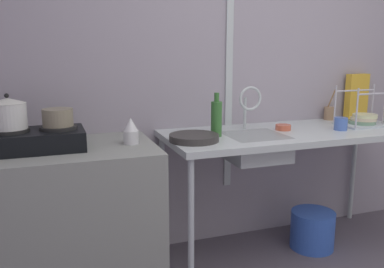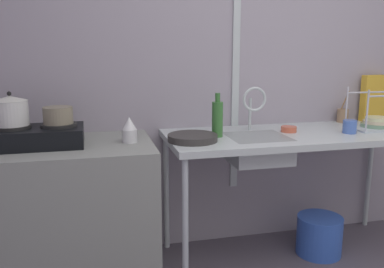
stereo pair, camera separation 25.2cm
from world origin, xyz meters
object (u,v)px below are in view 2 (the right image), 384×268
sink_basin (257,149)px  small_bowl_on_drainboard (289,129)px  bucket_on_floor (319,235)px  cup_by_rack (350,127)px  utensil_jar (343,115)px  bottle_by_sink (217,118)px  pot_on_left_burner (11,111)px  faucet (254,102)px  pot_on_right_burner (58,115)px  stove (36,136)px  cereal_box (373,98)px  frying_pan (193,138)px  percolator (129,130)px  dish_rack (377,123)px

sink_basin → small_bowl_on_drainboard: size_ratio=3.58×
sink_basin → bucket_on_floor: size_ratio=1.21×
cup_by_rack → utensil_jar: bearing=62.7°
bottle_by_sink → small_bowl_on_drainboard: bearing=3.9°
cup_by_rack → small_bowl_on_drainboard: cup_by_rack is taller
bucket_on_floor → pot_on_left_burner: bearing=178.7°
faucet → cup_by_rack: faucet is taller
pot_on_right_burner → small_bowl_on_drainboard: 1.44m
stove → pot_on_left_burner: pot_on_left_burner is taller
cereal_box → bucket_on_floor: (-0.58, -0.33, -0.89)m
stove → bucket_on_floor: size_ratio=1.67×
frying_pan → stove: bearing=174.8°
percolator → stove: bearing=177.0°
stove → frying_pan: size_ratio=1.72×
stove → bottle_by_sink: (1.05, 0.00, 0.06)m
cup_by_rack → cereal_box: bearing=40.5°
pot_on_right_burner → frying_pan: size_ratio=0.55×
pot_on_left_burner → bottle_by_sink: pot_on_left_burner is taller
frying_pan → percolator: bearing=171.8°
pot_on_right_burner → frying_pan: pot_on_right_burner is taller
pot_on_right_burner → pot_on_left_burner: bearing=180.0°
pot_on_left_burner → faucet: pot_on_left_burner is taller
sink_basin → frying_pan: 0.44m
bottle_by_sink → pot_on_left_burner: bearing=-179.9°
dish_rack → small_bowl_on_drainboard: dish_rack is taller
pot_on_left_burner → cereal_box: 2.50m
percolator → cereal_box: cereal_box is taller
pot_on_right_burner → bottle_by_sink: bearing=0.2°
pot_on_left_burner → percolator: size_ratio=1.25×
pot_on_left_burner → bottle_by_sink: size_ratio=0.69×
sink_basin → bucket_on_floor: bearing=0.3°
bucket_on_floor → stove: bearing=178.6°
percolator → dish_rack: 1.67m
utensil_jar → dish_rack: bearing=-74.6°
pot_on_left_burner → sink_basin: bearing=-1.9°
pot_on_left_burner → utensil_jar: pot_on_left_burner is taller
percolator → dish_rack: size_ratio=0.42×
stove → bottle_by_sink: size_ratio=1.88×
dish_rack → sink_basin: bearing=-177.4°
frying_pan → pot_on_left_burner: bearing=175.5°
stove → faucet: 1.34m
faucet → cereal_box: 1.05m
sink_basin → frying_pan: (-0.42, -0.03, 0.10)m
small_bowl_on_drainboard → cereal_box: (0.81, 0.25, 0.15)m
pot_on_left_burner → cereal_box: cereal_box is taller
frying_pan → cereal_box: cereal_box is taller
stove → percolator: (0.51, -0.03, 0.02)m
percolator → sink_basin: percolator is taller
small_bowl_on_drainboard → cereal_box: 0.86m
stove → pot_on_right_burner: pot_on_right_burner is taller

